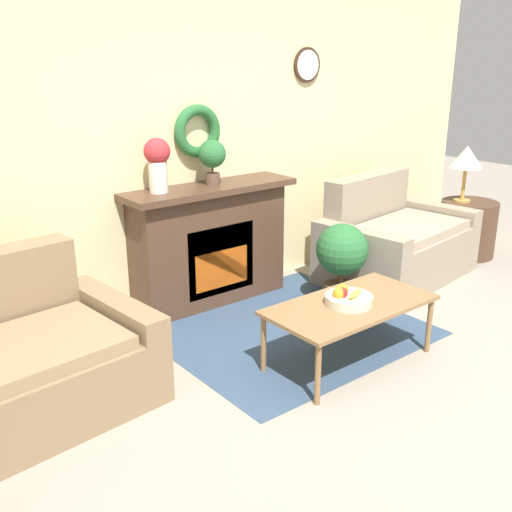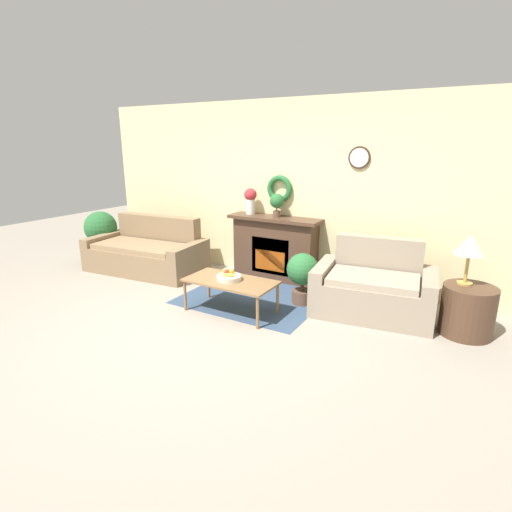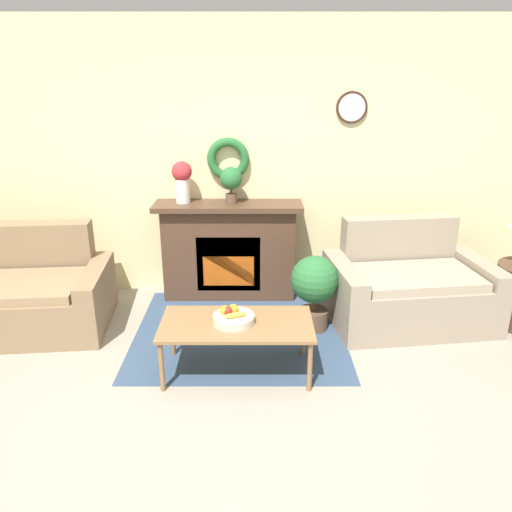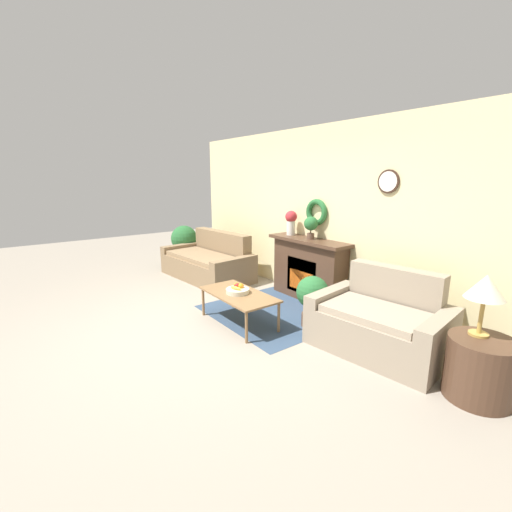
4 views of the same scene
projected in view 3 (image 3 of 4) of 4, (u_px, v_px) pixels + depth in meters
The scene contains 10 objects.
ground_plane at pixel (217, 434), 3.19m from camera, with size 16.00×16.00×0.00m, color gray.
floor_rug at pixel (240, 331), 4.47m from camera, with size 1.84×1.68×0.01m.
wall_back at pixel (231, 162), 4.95m from camera, with size 6.80×0.15×2.70m.
fireplace at pixel (229, 250), 5.05m from camera, with size 1.45×0.41×0.99m.
loveseat_right at pixel (408, 288), 4.60m from camera, with size 1.53×1.09×0.91m.
coffee_table at pixel (237, 327), 3.74m from camera, with size 1.14×0.58×0.42m.
fruit_bowl at pixel (233, 317), 3.72m from camera, with size 0.31×0.31×0.12m.
vase_on_mantel_left at pixel (183, 179), 4.81m from camera, with size 0.20×0.20×0.40m.
potted_plant_on_mantel at pixel (231, 181), 4.79m from camera, with size 0.22×0.22×0.35m.
potted_plant_floor_by_loveseat at pixel (315, 285), 4.39m from camera, with size 0.42×0.42×0.69m.
Camera 3 is at (0.25, -2.61, 2.16)m, focal length 35.00 mm.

